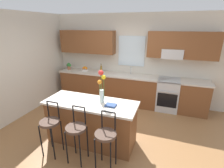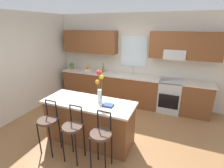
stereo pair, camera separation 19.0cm
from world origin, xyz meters
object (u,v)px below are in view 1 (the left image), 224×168
(bar_stool_far, at_px, (106,137))
(cookbook, at_px, (111,105))
(flower_vase, at_px, (102,86))
(oven_range, at_px, (168,94))
(bar_stool_near, at_px, (50,124))
(bottle_olive_oil, at_px, (101,69))
(potted_plant_small, at_px, (69,66))
(bar_stool_middle, at_px, (76,130))
(kitchen_island, at_px, (91,122))
(fruit_bowl_oranges, at_px, (85,69))

(bar_stool_far, height_order, cookbook, bar_stool_far)
(flower_vase, bearing_deg, oven_range, 58.86)
(bar_stool_near, height_order, bottle_olive_oil, bottle_olive_oil)
(oven_range, xyz_separation_m, potted_plant_small, (-3.27, 0.02, 0.59))
(oven_range, bearing_deg, bar_stool_middle, -118.46)
(bar_stool_near, relative_size, bar_stool_far, 1.00)
(oven_range, bearing_deg, kitchen_island, -124.69)
(bar_stool_middle, height_order, flower_vase, flower_vase)
(kitchen_island, xyz_separation_m, bar_stool_middle, (-0.00, -0.57, 0.17))
(oven_range, height_order, bar_stool_far, bar_stool_far)
(fruit_bowl_oranges, bearing_deg, cookbook, -51.78)
(oven_range, relative_size, bar_stool_near, 0.88)
(oven_range, relative_size, bar_stool_middle, 0.88)
(fruit_bowl_oranges, xyz_separation_m, bottle_olive_oil, (0.58, -0.00, 0.06))
(bar_stool_far, xyz_separation_m, fruit_bowl_oranges, (-1.78, 2.67, 0.34))
(oven_range, distance_m, cookbook, 2.37)
(flower_vase, bearing_deg, bar_stool_near, -140.46)
(oven_range, xyz_separation_m, flower_vase, (-1.21, -2.00, 0.79))
(bar_stool_near, bearing_deg, bottle_olive_oil, 92.13)
(kitchen_island, relative_size, flower_vase, 2.87)
(bar_stool_middle, bearing_deg, oven_range, 61.54)
(kitchen_island, height_order, bar_stool_near, bar_stool_near)
(bar_stool_far, relative_size, bottle_olive_oil, 3.68)
(potted_plant_small, bearing_deg, oven_range, -0.43)
(fruit_bowl_oranges, height_order, potted_plant_small, potted_plant_small)
(oven_range, distance_m, potted_plant_small, 3.32)
(kitchen_island, bearing_deg, flower_vase, 16.20)
(cookbook, bearing_deg, potted_plant_small, 137.08)
(bar_stool_near, bearing_deg, cookbook, 28.69)
(cookbook, distance_m, potted_plant_small, 3.12)
(cookbook, height_order, bottle_olive_oil, bottle_olive_oil)
(fruit_bowl_oranges, bearing_deg, bar_stool_near, -75.67)
(kitchen_island, bearing_deg, bottle_olive_oil, 107.24)
(oven_range, distance_m, bar_stool_far, 2.79)
(bar_stool_middle, height_order, potted_plant_small, potted_plant_small)
(bar_stool_near, xyz_separation_m, potted_plant_small, (-1.29, 2.66, 0.41))
(oven_range, bearing_deg, bottle_olive_oil, 179.32)
(fruit_bowl_oranges, relative_size, potted_plant_small, 1.05)
(bar_stool_near, xyz_separation_m, bar_stool_middle, (0.55, 0.00, 0.00))
(kitchen_island, distance_m, bar_stool_middle, 0.60)
(flower_vase, distance_m, fruit_bowl_oranges, 2.51)
(bar_stool_far, distance_m, cookbook, 0.63)
(flower_vase, bearing_deg, bottle_olive_oil, 113.23)
(bar_stool_middle, xyz_separation_m, fruit_bowl_oranges, (-1.23, 2.67, 0.34))
(bar_stool_far, distance_m, bottle_olive_oil, 2.95)
(flower_vase, distance_m, bottle_olive_oil, 2.22)
(oven_range, xyz_separation_m, bar_stool_near, (-1.98, -2.64, 0.18))
(oven_range, distance_m, flower_vase, 2.47)
(bar_stool_middle, bearing_deg, bar_stool_near, 180.00)
(fruit_bowl_oranges, bearing_deg, potted_plant_small, -179.59)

